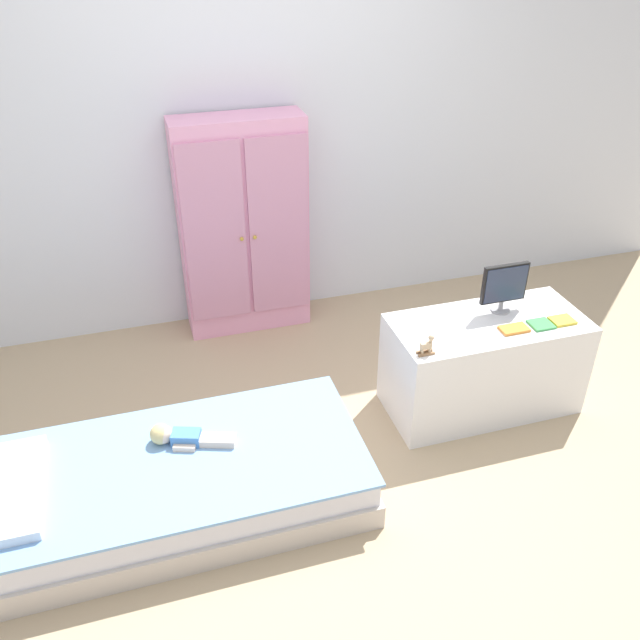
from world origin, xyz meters
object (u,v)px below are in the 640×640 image
object	(u,v)px
tv_stand	(483,364)
book_yellow	(562,320)
rocking_horse_toy	(427,346)
book_orange	(514,329)
bed	(173,484)
wardrobe	(243,228)
tv_monitor	(504,285)
doll	(177,436)
book_green	(541,324)

from	to	relation	value
tv_stand	book_yellow	distance (m)	0.46
rocking_horse_toy	book_yellow	world-z (taller)	rocking_horse_toy
book_orange	tv_stand	bearing A→B (deg)	125.58
rocking_horse_toy	book_yellow	distance (m)	0.79
bed	wardrobe	distance (m)	1.70
tv_monitor	rocking_horse_toy	bearing A→B (deg)	-155.30
rocking_horse_toy	book_orange	size ratio (longest dim) A/B	0.71
wardrobe	doll	bearing A→B (deg)	-114.04
doll	book_orange	size ratio (longest dim) A/B	2.67
doll	rocking_horse_toy	world-z (taller)	rocking_horse_toy
tv_monitor	book_green	bearing A→B (deg)	-56.23
bed	book_orange	size ratio (longest dim) A/B	12.21
tv_stand	book_orange	world-z (taller)	book_orange
book_orange	wardrobe	bearing A→B (deg)	130.41
tv_stand	tv_monitor	size ratio (longest dim) A/B	3.74
wardrobe	tv_stand	size ratio (longest dim) A/B	1.34
book_green	book_yellow	distance (m)	0.13
tv_stand	rocking_horse_toy	distance (m)	0.56
bed	book_yellow	distance (m)	2.10
bed	tv_stand	size ratio (longest dim) A/B	1.72
bed	doll	size ratio (longest dim) A/B	4.58
doll	tv_monitor	size ratio (longest dim) A/B	1.41
tv_monitor	rocking_horse_toy	world-z (taller)	tv_monitor
doll	bed	bearing A→B (deg)	-112.63
tv_stand	book_yellow	size ratio (longest dim) A/B	8.52
book_green	book_yellow	size ratio (longest dim) A/B	0.94
tv_stand	book_yellow	world-z (taller)	book_yellow
doll	book_orange	bearing A→B (deg)	1.07
wardrobe	tv_stand	distance (m)	1.65
bed	book_orange	world-z (taller)	book_orange
bed	doll	distance (m)	0.22
doll	tv_monitor	world-z (taller)	tv_monitor
wardrobe	book_yellow	xyz separation A→B (m)	(1.40, -1.32, -0.14)
wardrobe	rocking_horse_toy	xyz separation A→B (m)	(0.61, -1.38, -0.10)
tv_stand	book_green	distance (m)	0.38
bed	tv_monitor	size ratio (longest dim) A/B	6.44
doll	rocking_horse_toy	size ratio (longest dim) A/B	3.74
book_orange	rocking_horse_toy	bearing A→B (deg)	-173.22
tv_stand	book_orange	distance (m)	0.31
tv_monitor	book_green	xyz separation A→B (m)	(0.13, -0.19, -0.15)
rocking_horse_toy	book_green	world-z (taller)	rocking_horse_toy
bed	doll	xyz separation A→B (m)	(0.05, 0.12, 0.17)
bed	doll	world-z (taller)	doll
wardrobe	tv_stand	xyz separation A→B (m)	(1.04, -1.21, -0.41)
wardrobe	book_yellow	size ratio (longest dim) A/B	11.37
bed	book_yellow	size ratio (longest dim) A/B	14.66
doll	tv_monitor	distance (m)	1.81
wardrobe	rocking_horse_toy	world-z (taller)	wardrobe
doll	wardrobe	size ratio (longest dim) A/B	0.28
doll	wardrobe	world-z (taller)	wardrobe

